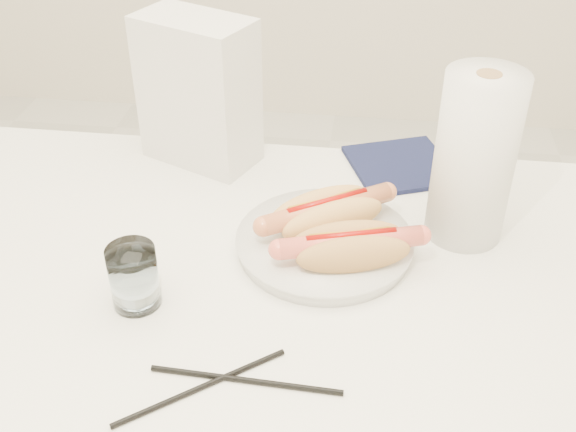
# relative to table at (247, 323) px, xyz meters

# --- Properties ---
(table) EXTENTS (1.20, 0.80, 0.75)m
(table) POSITION_rel_table_xyz_m (0.00, 0.00, 0.00)
(table) COLOR white
(table) RESTS_ON ground
(plate) EXTENTS (0.29, 0.29, 0.02)m
(plate) POSITION_rel_table_xyz_m (0.10, 0.10, 0.07)
(plate) COLOR white
(plate) RESTS_ON table
(hotdog_left) EXTENTS (0.18, 0.15, 0.05)m
(hotdog_left) POSITION_rel_table_xyz_m (0.10, 0.13, 0.11)
(hotdog_left) COLOR #E6AA5C
(hotdog_left) RESTS_ON plate
(hotdog_right) EXTENTS (0.20, 0.12, 0.05)m
(hotdog_right) POSITION_rel_table_xyz_m (0.14, 0.06, 0.10)
(hotdog_right) COLOR tan
(hotdog_right) RESTS_ON plate
(water_glass) EXTENTS (0.06, 0.06, 0.09)m
(water_glass) POSITION_rel_table_xyz_m (-0.14, -0.04, 0.10)
(water_glass) COLOR white
(water_glass) RESTS_ON table
(chopstick_near) EXTENTS (0.17, 0.14, 0.01)m
(chopstick_near) POSITION_rel_table_xyz_m (-0.02, -0.17, 0.06)
(chopstick_near) COLOR black
(chopstick_near) RESTS_ON table
(chopstick_far) EXTENTS (0.23, 0.02, 0.01)m
(chopstick_far) POSITION_rel_table_xyz_m (0.03, -0.16, 0.06)
(chopstick_far) COLOR black
(chopstick_far) RESTS_ON table
(napkin_box) EXTENTS (0.21, 0.17, 0.25)m
(napkin_box) POSITION_rel_table_xyz_m (-0.14, 0.34, 0.18)
(napkin_box) COLOR silver
(napkin_box) RESTS_ON table
(navy_napkin) EXTENTS (0.21, 0.21, 0.01)m
(navy_napkin) POSITION_rel_table_xyz_m (0.21, 0.35, 0.06)
(navy_napkin) COLOR #101534
(navy_napkin) RESTS_ON table
(paper_towel_roll) EXTENTS (0.13, 0.13, 0.25)m
(paper_towel_roll) POSITION_rel_table_xyz_m (0.30, 0.17, 0.19)
(paper_towel_roll) COLOR silver
(paper_towel_roll) RESTS_ON table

